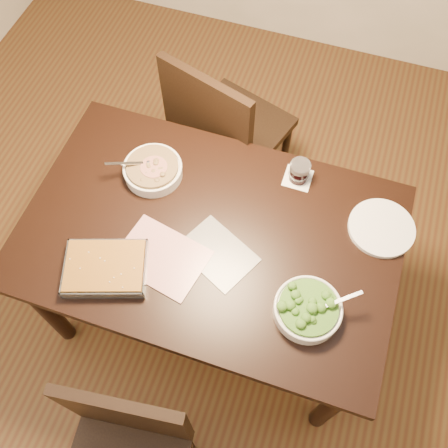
% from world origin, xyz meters
% --- Properties ---
extents(ground, '(4.00, 4.00, 0.00)m').
position_xyz_m(ground, '(0.00, 0.00, 0.00)').
color(ground, '#4D2A16').
rests_on(ground, ground).
extents(room, '(4.04, 4.04, 2.72)m').
position_xyz_m(room, '(0.00, 0.00, 1.71)').
color(room, beige).
rests_on(room, ground).
extents(table, '(1.40, 0.90, 0.75)m').
position_xyz_m(table, '(0.00, 0.00, 0.65)').
color(table, black).
rests_on(table, ground).
extents(magazine_a, '(0.35, 0.29, 0.01)m').
position_xyz_m(magazine_a, '(-0.13, -0.15, 0.75)').
color(magazine_a, '#AE3143').
rests_on(magazine_a, table).
extents(magazine_b, '(0.32, 0.29, 0.00)m').
position_xyz_m(magazine_b, '(0.06, -0.07, 0.75)').
color(magazine_b, '#2A2931').
rests_on(magazine_b, table).
extents(coaster, '(0.11, 0.11, 0.00)m').
position_xyz_m(coaster, '(0.25, 0.34, 0.75)').
color(coaster, white).
rests_on(coaster, table).
extents(stew_bowl, '(0.24, 0.23, 0.09)m').
position_xyz_m(stew_bowl, '(-0.30, 0.18, 0.78)').
color(stew_bowl, white).
rests_on(stew_bowl, table).
extents(broccoli_bowl, '(0.24, 0.23, 0.09)m').
position_xyz_m(broccoli_bowl, '(0.42, -0.18, 0.78)').
color(broccoli_bowl, white).
rests_on(broccoli_bowl, table).
extents(baking_dish, '(0.34, 0.29, 0.05)m').
position_xyz_m(baking_dish, '(-0.30, -0.26, 0.78)').
color(baking_dish, silver).
rests_on(baking_dish, table).
extents(wine_tumbler, '(0.08, 0.08, 0.09)m').
position_xyz_m(wine_tumbler, '(0.25, 0.34, 0.80)').
color(wine_tumbler, black).
rests_on(wine_tumbler, coaster).
extents(dinner_plate, '(0.25, 0.25, 0.02)m').
position_xyz_m(dinner_plate, '(0.60, 0.22, 0.76)').
color(dinner_plate, white).
rests_on(dinner_plate, table).
extents(chair_far, '(0.58, 0.58, 0.98)m').
position_xyz_m(chair_far, '(-0.16, 0.64, 0.55)').
color(chair_far, black).
rests_on(chair_far, ground).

